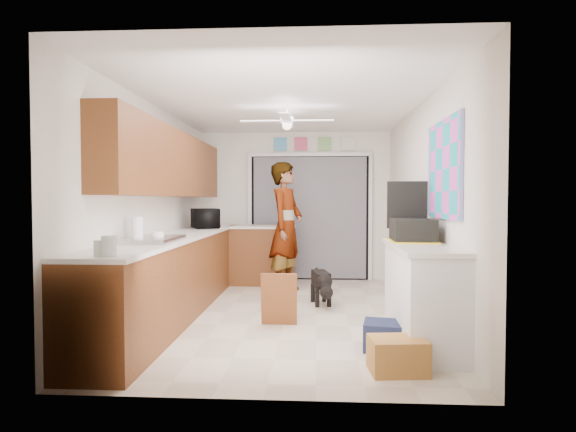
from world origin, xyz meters
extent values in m
plane|color=beige|center=(0.00, 0.00, 0.00)|extent=(5.00, 5.00, 0.00)
plane|color=white|center=(0.00, 0.00, 2.50)|extent=(5.00, 5.00, 0.00)
plane|color=white|center=(0.00, 2.50, 1.25)|extent=(3.20, 0.00, 3.20)
plane|color=white|center=(0.00, -2.50, 1.25)|extent=(3.20, 0.00, 3.20)
plane|color=white|center=(-1.60, 0.00, 1.25)|extent=(0.00, 5.00, 5.00)
plane|color=white|center=(1.60, 0.00, 1.25)|extent=(0.00, 5.00, 5.00)
cube|color=brown|center=(-1.30, 0.00, 0.45)|extent=(0.60, 4.80, 0.90)
cube|color=white|center=(-1.29, 0.00, 0.92)|extent=(0.62, 4.80, 0.04)
cube|color=brown|center=(-1.44, 0.20, 1.80)|extent=(0.32, 4.00, 0.80)
cube|color=silver|center=(-1.29, -1.00, 0.95)|extent=(0.50, 0.76, 0.06)
cylinder|color=silver|center=(-1.48, -1.00, 1.05)|extent=(0.03, 0.03, 0.22)
cube|color=brown|center=(-0.50, 2.00, 0.45)|extent=(1.00, 0.60, 0.90)
cube|color=white|center=(-0.50, 2.00, 0.92)|extent=(1.04, 0.64, 0.04)
cube|color=black|center=(0.25, 2.47, 1.05)|extent=(2.00, 0.06, 2.10)
cube|color=gray|center=(0.25, 2.43, 1.05)|extent=(1.90, 0.03, 2.05)
cube|color=white|center=(-0.77, 2.44, 1.05)|extent=(0.06, 0.04, 2.10)
cube|color=white|center=(1.27, 2.44, 1.05)|extent=(0.06, 0.04, 2.10)
cube|color=white|center=(0.25, 2.44, 2.12)|extent=(2.10, 0.04, 0.06)
cube|color=#4EA2D2|center=(-0.25, 2.47, 2.30)|extent=(0.22, 0.02, 0.22)
cube|color=#D14E73|center=(0.10, 2.47, 2.30)|extent=(0.22, 0.02, 0.22)
cube|color=#7AB769|center=(0.50, 2.47, 2.30)|extent=(0.22, 0.02, 0.22)
cube|color=silver|center=(0.90, 2.47, 2.30)|extent=(0.22, 0.02, 0.22)
cube|color=silver|center=(-0.95, 2.47, 2.30)|extent=(0.22, 0.02, 0.26)
cube|color=white|center=(1.35, -1.20, 0.45)|extent=(0.50, 1.40, 0.90)
cube|color=white|center=(1.34, -1.20, 0.92)|extent=(0.54, 1.44, 0.04)
cube|color=#E454CD|center=(1.58, -1.00, 1.65)|extent=(0.03, 1.15, 0.95)
cube|color=white|center=(0.00, 0.20, 2.32)|extent=(1.14, 1.14, 0.24)
imported|color=black|center=(-1.26, 1.24, 1.08)|extent=(0.53, 0.62, 0.29)
imported|color=white|center=(-1.24, -0.94, 0.99)|extent=(0.14, 0.14, 0.10)
cylinder|color=silver|center=(-1.17, -2.25, 1.02)|extent=(0.14, 0.14, 0.16)
cylinder|color=silver|center=(-1.25, -2.25, 1.00)|extent=(0.09, 0.09, 0.12)
cylinder|color=white|center=(-1.42, -1.04, 1.06)|extent=(0.15, 0.15, 0.25)
cube|color=black|center=(1.32, -0.84, 1.05)|extent=(0.41, 0.54, 0.23)
cube|color=yellow|center=(1.32, -0.84, 0.94)|extent=(0.46, 0.59, 0.02)
cube|color=black|center=(1.32, -0.55, 1.30)|extent=(0.42, 0.04, 0.50)
cube|color=#BB873A|center=(1.00, -1.93, 0.14)|extent=(0.47, 0.37, 0.27)
cube|color=#161D38|center=(1.00, -1.34, 0.12)|extent=(0.46, 0.40, 0.25)
cube|color=brown|center=(-0.04, -0.59, 0.29)|extent=(0.39, 0.16, 0.57)
imported|color=white|center=(-0.08, 1.36, 0.96)|extent=(0.66, 0.81, 1.91)
cube|color=black|center=(0.42, 0.50, 0.24)|extent=(0.38, 0.65, 0.48)
camera|label=1|loc=(0.35, -5.70, 1.36)|focal=30.00mm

